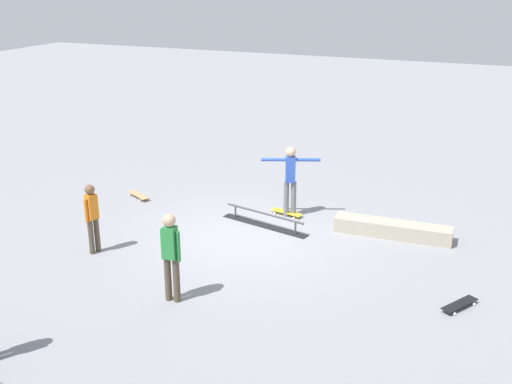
# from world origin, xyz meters

# --- Properties ---
(ground_plane) EXTENTS (60.00, 60.00, 0.00)m
(ground_plane) POSITION_xyz_m (0.00, 0.00, 0.00)
(ground_plane) COLOR gray
(grind_rail) EXTENTS (2.26, 0.74, 0.33)m
(grind_rail) POSITION_xyz_m (-0.11, -0.77, 0.14)
(grind_rail) COLOR black
(grind_rail) RESTS_ON ground_plane
(skate_ledge) EXTENTS (2.58, 0.57, 0.34)m
(skate_ledge) POSITION_xyz_m (-2.95, -1.33, 0.17)
(skate_ledge) COLOR #B2A893
(skate_ledge) RESTS_ON ground_plane
(skater_main) EXTENTS (1.32, 0.59, 1.72)m
(skater_main) POSITION_xyz_m (-0.44, -1.58, 1.00)
(skater_main) COLOR slate
(skater_main) RESTS_ON ground_plane
(skateboard_main) EXTENTS (0.82, 0.38, 0.09)m
(skateboard_main) POSITION_xyz_m (-0.35, -1.59, 0.07)
(skateboard_main) COLOR yellow
(skateboard_main) RESTS_ON ground_plane
(bystander_green_shirt) EXTENTS (0.38, 0.23, 1.66)m
(bystander_green_shirt) POSITION_xyz_m (0.10, 3.04, 0.94)
(bystander_green_shirt) COLOR brown
(bystander_green_shirt) RESTS_ON ground_plane
(bystander_orange_shirt) EXTENTS (0.22, 0.34, 1.50)m
(bystander_orange_shirt) POSITION_xyz_m (2.62, 1.92, 0.85)
(bystander_orange_shirt) COLOR brown
(bystander_orange_shirt) RESTS_ON ground_plane
(loose_skateboard_natural) EXTENTS (0.80, 0.55, 0.09)m
(loose_skateboard_natural) POSITION_xyz_m (3.61, -1.23, 0.07)
(loose_skateboard_natural) COLOR tan
(loose_skateboard_natural) RESTS_ON ground_plane
(loose_skateboard_black) EXTENTS (0.58, 0.79, 0.09)m
(loose_skateboard_black) POSITION_xyz_m (-4.65, 1.31, 0.07)
(loose_skateboard_black) COLOR black
(loose_skateboard_black) RESTS_ON ground_plane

